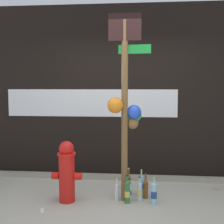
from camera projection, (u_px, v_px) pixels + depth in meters
The scene contains 15 objects.
ground_plane at pixel (118, 214), 3.79m from camera, with size 14.00×14.00×0.00m, color #ADA899.
building_wall at pixel (126, 91), 5.45m from camera, with size 10.00×0.21×3.04m.
curb_strip at pixel (124, 177), 5.18m from camera, with size 8.00×0.12×0.08m, color gray.
memorial_post at pixel (127, 97), 4.16m from camera, with size 0.58×0.44×2.57m.
fire_hydrant at pixel (67, 171), 4.17m from camera, with size 0.42×0.25×0.85m.
bottle_0 at pixel (154, 193), 4.09m from camera, with size 0.08×0.08×0.38m.
bottle_1 at pixel (127, 192), 4.13m from camera, with size 0.07×0.07×0.40m.
bottle_2 at pixel (140, 191), 4.21m from camera, with size 0.06×0.06×0.35m.
bottle_3 at pixel (129, 191), 4.29m from camera, with size 0.06×0.06×0.29m.
bottle_4 at pixel (128, 184), 4.46m from camera, with size 0.06×0.06×0.40m.
bottle_5 at pixel (146, 188), 4.32m from camera, with size 0.08×0.08×0.37m.
bottle_6 at pixel (141, 185), 4.44m from camera, with size 0.06×0.06×0.38m.
bottle_7 at pixel (117, 191), 4.24m from camera, with size 0.06×0.06×0.33m.
litter_0 at pixel (215, 189), 4.71m from camera, with size 0.08×0.12×0.01m, color tan.
litter_1 at pixel (42, 210), 3.90m from camera, with size 0.15×0.04×0.01m, color silver.
Camera 1 is at (0.28, -3.66, 1.61)m, focal length 48.33 mm.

